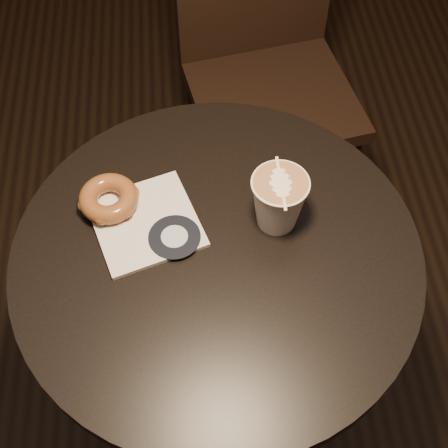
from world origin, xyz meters
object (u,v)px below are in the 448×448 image
at_px(chair, 264,39).
at_px(pastry_bag, 146,223).
at_px(doughnut, 109,198).
at_px(cafe_table, 218,304).
at_px(latte_cup, 278,202).

bearing_deg(chair, pastry_bag, -124.59).
distance_m(chair, doughnut, 0.75).
distance_m(cafe_table, latte_cup, 0.28).
distance_m(pastry_bag, doughnut, 0.08).
xyz_separation_m(cafe_table, chair, (0.18, 0.73, 0.03)).
height_order(cafe_table, doughnut, doughnut).
relative_size(doughnut, latte_cup, 0.97).
distance_m(cafe_table, chair, 0.75).
relative_size(chair, latte_cup, 9.70).
bearing_deg(chair, cafe_table, -114.30).
distance_m(cafe_table, doughnut, 0.31).
relative_size(cafe_table, latte_cup, 6.96).
height_order(doughnut, latte_cup, latte_cup).
bearing_deg(latte_cup, pastry_bag, 177.27).
xyz_separation_m(pastry_bag, doughnut, (-0.06, 0.04, 0.02)).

